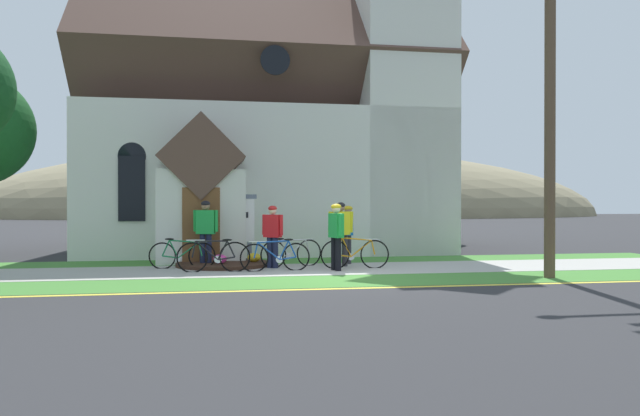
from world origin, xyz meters
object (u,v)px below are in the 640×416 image
(bicycle_white, at_px, (182,255))
(cyclist_in_blue_jersey, at_px, (348,230))
(bicycle_orange, at_px, (291,253))
(bicycle_red, at_px, (276,256))
(cyclist_in_orange_jersey, at_px, (341,229))
(church_sign, at_px, (223,220))
(cyclist_in_white_jersey, at_px, (336,232))
(bicycle_black, at_px, (355,253))
(bicycle_green, at_px, (214,256))
(cyclist_in_yellow_jersey, at_px, (273,232))
(utility_pole, at_px, (546,53))
(cyclist_in_red_jersey, at_px, (206,228))
(roadside_conifer, at_px, (418,144))

(bicycle_white, xyz_separation_m, cyclist_in_blue_jersey, (4.45, 0.50, 0.57))
(bicycle_orange, xyz_separation_m, bicycle_red, (-0.49, -0.91, -0.00))
(cyclist_in_orange_jersey, bearing_deg, church_sign, 157.36)
(church_sign, height_order, cyclist_in_white_jersey, church_sign)
(bicycle_black, bearing_deg, church_sign, 152.19)
(church_sign, xyz_separation_m, bicycle_orange, (1.75, -1.09, -0.84))
(cyclist_in_orange_jersey, bearing_deg, bicycle_green, -168.08)
(bicycle_red, bearing_deg, cyclist_in_yellow_jersey, 91.65)
(bicycle_green, xyz_separation_m, cyclist_in_yellow_jersey, (1.48, 0.61, 0.55))
(bicycle_black, relative_size, bicycle_white, 1.05)
(church_sign, relative_size, cyclist_in_orange_jersey, 1.13)
(bicycle_red, bearing_deg, bicycle_white, 158.34)
(bicycle_black, relative_size, bicycle_green, 1.00)
(cyclist_in_white_jersey, bearing_deg, utility_pole, -26.17)
(bicycle_red, xyz_separation_m, cyclist_in_red_jersey, (-1.72, 1.35, 0.66))
(cyclist_in_yellow_jersey, xyz_separation_m, cyclist_in_blue_jersey, (2.15, 0.77, -0.00))
(bicycle_green, distance_m, cyclist_in_blue_jersey, 3.92)
(cyclist_in_blue_jersey, bearing_deg, utility_pole, -45.30)
(bicycle_black, height_order, roadside_conifer, roadside_conifer)
(bicycle_black, distance_m, cyclist_in_orange_jersey, 0.82)
(bicycle_green, relative_size, cyclist_in_yellow_jersey, 1.10)
(cyclist_in_red_jersey, xyz_separation_m, utility_pole, (7.56, -3.67, 4.00))
(bicycle_orange, relative_size, cyclist_in_yellow_jersey, 1.04)
(bicycle_red, height_order, cyclist_in_blue_jersey, cyclist_in_blue_jersey)
(church_sign, relative_size, roadside_conifer, 0.29)
(cyclist_in_blue_jersey, bearing_deg, bicycle_black, -94.13)
(bicycle_white, xyz_separation_m, cyclist_in_orange_jersey, (4.10, -0.19, 0.64))
(bicycle_green, relative_size, cyclist_in_white_jersey, 1.07)
(bicycle_orange, relative_size, cyclist_in_red_jersey, 0.96)
(bicycle_black, xyz_separation_m, cyclist_in_orange_jersey, (-0.27, 0.48, 0.61))
(bicycle_red, xyz_separation_m, cyclist_in_white_jersey, (1.48, -0.18, 0.60))
(bicycle_orange, height_order, cyclist_in_yellow_jersey, cyclist_in_yellow_jersey)
(bicycle_green, relative_size, cyclist_in_orange_jersey, 1.04)
(church_sign, bearing_deg, cyclist_in_white_jersey, -38.54)
(cyclist_in_yellow_jersey, bearing_deg, cyclist_in_red_jersey, 157.64)
(bicycle_orange, height_order, cyclist_in_red_jersey, cyclist_in_red_jersey)
(bicycle_orange, distance_m, bicycle_white, 2.80)
(bicycle_white, relative_size, roadside_conifer, 0.26)
(bicycle_orange, xyz_separation_m, roadside_conifer, (6.31, 8.15, 3.77))
(cyclist_in_white_jersey, distance_m, utility_pole, 6.33)
(cyclist_in_white_jersey, distance_m, cyclist_in_yellow_jersey, 1.71)
(bicycle_white, relative_size, cyclist_in_red_jersey, 0.97)
(bicycle_white, bearing_deg, cyclist_in_white_jersey, -16.18)
(bicycle_green, relative_size, utility_pole, 0.19)
(bicycle_orange, bearing_deg, cyclist_in_white_jersey, -47.81)
(bicycle_black, bearing_deg, cyclist_in_red_jersey, 163.84)
(cyclist_in_yellow_jersey, distance_m, utility_pole, 7.74)
(cyclist_in_yellow_jersey, distance_m, cyclist_in_orange_jersey, 1.81)
(cyclist_in_white_jersey, relative_size, cyclist_in_yellow_jersey, 1.03)
(bicycle_red, relative_size, cyclist_in_blue_jersey, 1.09)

